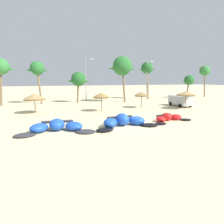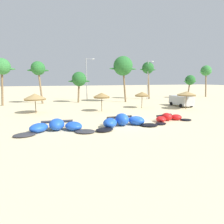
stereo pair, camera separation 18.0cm
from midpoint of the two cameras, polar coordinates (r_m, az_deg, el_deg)
The scene contains 18 objects.
ground_plane at distance 21.38m, azimuth 7.02°, elevation -3.19°, with size 260.00×260.00×0.00m, color beige.
kite_far_left at distance 18.46m, azimuth -16.45°, elevation -4.25°, with size 7.29×3.73×1.09m.
kite_left at distance 19.62m, azimuth 3.26°, elevation -2.85°, with size 7.03×3.48×1.27m.
kite_left_of_center at distance 23.01m, azimuth 16.32°, elevation -1.71°, with size 5.43×3.04×0.90m.
beach_umbrella_near_van at distance 28.93m, azimuth -22.36°, elevation 4.22°, with size 3.04×3.04×2.81m.
beach_umbrella_middle at distance 28.46m, azimuth -3.41°, elevation 4.99°, with size 2.49×2.49×2.81m.
beach_umbrella_near_palms at distance 32.33m, azimuth 8.68°, elevation 5.32°, with size 2.46×2.46×2.71m.
beach_umbrella_outermost at distance 32.80m, azimuth 21.09°, elevation 5.17°, with size 2.96×2.96×2.87m.
parked_van at distance 36.22m, azimuth 19.57°, elevation 3.36°, with size 2.45×4.73×1.84m.
palm_leftmost at distance 40.01m, azimuth -30.44°, elevation 11.51°, with size 4.39×2.92×8.51m.
palm_left at distance 40.14m, azimuth -21.57°, elevation 11.85°, with size 3.98×2.65×8.20m.
palm_left_of_gap at distance 40.19m, azimuth -10.16°, elevation 9.58°, with size 4.42×2.95×6.31m.
palm_center_left at distance 40.33m, azimuth 2.98°, elevation 13.51°, with size 5.93×3.95×9.47m.
palm_center_right at distance 47.40m, azimuth 10.33°, elevation 12.65°, with size 4.18×2.79×8.87m.
palm_right_of_gap at distance 52.98m, azimuth 21.94°, elevation 8.76°, with size 3.77×2.52×5.86m.
palm_right at distance 58.21m, azimuth 25.90°, elevation 10.92°, with size 4.13×2.75×8.47m.
lamppost_west at distance 43.28m, azimuth -7.79°, elevation 10.26°, with size 1.94×0.24×9.34m.
lamppost_west_center at distance 46.39m, azimuth 10.38°, elevation 9.93°, with size 1.60×0.24×9.06m.
Camera 1 is at (-9.14, -18.75, 4.75)m, focal length 30.57 mm.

